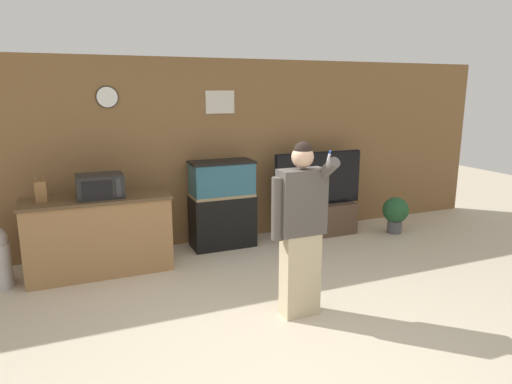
% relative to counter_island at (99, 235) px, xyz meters
% --- Properties ---
extents(ground_plane, '(18.00, 18.00, 0.00)m').
position_rel_counter_island_xyz_m(ground_plane, '(1.35, -2.29, -0.47)').
color(ground_plane, beige).
extents(wall_back_paneled, '(10.00, 0.08, 2.60)m').
position_rel_counter_island_xyz_m(wall_back_paneled, '(1.35, 0.66, 0.83)').
color(wall_back_paneled, brown).
rests_on(wall_back_paneled, ground_plane).
extents(counter_island, '(1.69, 0.64, 0.94)m').
position_rel_counter_island_xyz_m(counter_island, '(0.00, 0.00, 0.00)').
color(counter_island, olive).
rests_on(counter_island, ground_plane).
extents(microwave, '(0.53, 0.40, 0.27)m').
position_rel_counter_island_xyz_m(microwave, '(0.05, -0.02, 0.60)').
color(microwave, black).
rests_on(microwave, counter_island).
extents(knife_block, '(0.12, 0.09, 0.32)m').
position_rel_counter_island_xyz_m(knife_block, '(-0.58, -0.01, 0.59)').
color(knife_block, brown).
rests_on(knife_block, counter_island).
extents(aquarium_on_stand, '(0.88, 0.45, 1.22)m').
position_rel_counter_island_xyz_m(aquarium_on_stand, '(1.67, 0.32, 0.14)').
color(aquarium_on_stand, black).
rests_on(aquarium_on_stand, ground_plane).
extents(tv_on_stand, '(1.43, 0.40, 1.28)m').
position_rel_counter_island_xyz_m(tv_on_stand, '(3.16, 0.24, -0.09)').
color(tv_on_stand, '#4C3828').
rests_on(tv_on_stand, ground_plane).
extents(person_standing, '(0.54, 0.41, 1.71)m').
position_rel_counter_island_xyz_m(person_standing, '(1.71, -1.89, 0.42)').
color(person_standing, '#BCAD89').
rests_on(person_standing, ground_plane).
extents(potted_plant, '(0.40, 0.40, 0.56)m').
position_rel_counter_island_xyz_m(potted_plant, '(4.32, -0.13, -0.14)').
color(potted_plant, '#4C4C51').
rests_on(potted_plant, ground_plane).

